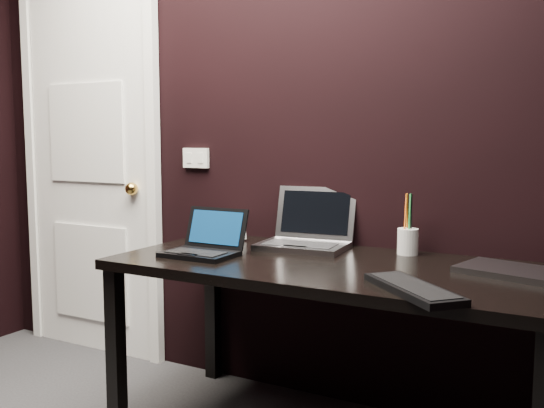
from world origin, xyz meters
The scene contains 11 objects.
wall_back centered at (0.00, 1.80, 1.30)m, with size 4.00×4.00×0.00m, color black.
door centered at (-1.35, 1.78, 1.04)m, with size 0.99×0.10×2.14m.
wall_switch centered at (-0.62, 1.79, 1.12)m, with size 0.15×0.02×0.10m.
desk centered at (0.30, 1.40, 0.66)m, with size 1.70×0.80×0.74m.
netbook centered at (-0.22, 1.29, 0.78)m, with size 0.29×0.26×0.19m.
silver_laptop centered at (0.07, 1.65, 0.79)m, with size 0.40×0.37×0.26m.
ext_keyboard centered at (0.71, 1.10, 0.75)m, with size 0.39×0.37×0.03m.
closed_laptop centered at (0.93, 1.52, 0.75)m, with size 0.38×0.31×0.02m.
desk_phone centered at (-0.37, 1.61, 0.78)m, with size 0.24×0.23×0.11m.
mobile_phone centered at (-0.36, 1.41, 0.78)m, with size 0.07×0.06×0.11m.
pen_cup centered at (0.51, 1.70, 0.80)m, with size 0.11×0.11×0.25m.
Camera 1 is at (1.21, -0.74, 1.22)m, focal length 40.00 mm.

